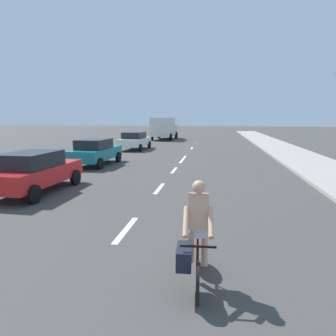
{
  "coord_description": "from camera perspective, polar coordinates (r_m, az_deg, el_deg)",
  "views": [
    {
      "loc": [
        2.22,
        0.92,
        2.84
      ],
      "look_at": [
        0.59,
        10.81,
        1.1
      ],
      "focal_mm": 31.28,
      "sensor_mm": 36.0,
      "label": 1
    }
  ],
  "objects": [
    {
      "name": "lane_stripe_3",
      "position": [
        11.86,
        -1.7,
        -4.0
      ],
      "size": [
        0.16,
        1.8,
        0.01
      ],
      "primitive_type": "cube",
      "color": "white",
      "rests_on": "ground"
    },
    {
      "name": "lane_stripe_6",
      "position": [
        21.05,
        3.22,
        2.07
      ],
      "size": [
        0.16,
        1.8,
        0.01
      ],
      "primitive_type": "cube",
      "color": "white",
      "rests_on": "ground"
    },
    {
      "name": "cyclist",
      "position": [
        5.07,
        5.3,
        -13.53
      ],
      "size": [
        0.65,
        1.71,
        1.82
      ],
      "rotation": [
        0.0,
        0.0,
        3.21
      ],
      "color": "black",
      "rests_on": "ground"
    },
    {
      "name": "parked_car_red",
      "position": [
        12.2,
        -24.59,
        -0.5
      ],
      "size": [
        2.0,
        4.21,
        1.57
      ],
      "rotation": [
        0.0,
        0.0,
        -0.02
      ],
      "color": "red",
      "rests_on": "ground"
    },
    {
      "name": "lane_stripe_4",
      "position": [
        15.94,
        1.21,
        -0.41
      ],
      "size": [
        0.16,
        1.8,
        0.01
      ],
      "primitive_type": "cube",
      "color": "white",
      "rests_on": "ground"
    },
    {
      "name": "lane_stripe_7",
      "position": [
        27.51,
        4.69,
        3.88
      ],
      "size": [
        0.16,
        1.8,
        0.01
      ],
      "primitive_type": "cube",
      "color": "white",
      "rests_on": "ground"
    },
    {
      "name": "parked_car_teal",
      "position": [
        18.12,
        -13.95,
        3.2
      ],
      "size": [
        2.05,
        4.24,
        1.57
      ],
      "rotation": [
        0.0,
        0.0,
        -0.03
      ],
      "color": "#14727A",
      "rests_on": "ground"
    },
    {
      "name": "lane_stripe_2",
      "position": [
        7.72,
        -8.19,
        -11.79
      ],
      "size": [
        0.16,
        1.8,
        0.01
      ],
      "primitive_type": "cube",
      "color": "white",
      "rests_on": "ground"
    },
    {
      "name": "parked_car_white",
      "position": [
        26.4,
        -6.49,
        5.42
      ],
      "size": [
        2.14,
        4.45,
        1.57
      ],
      "rotation": [
        0.0,
        0.0,
        -0.03
      ],
      "color": "white",
      "rests_on": "ground"
    },
    {
      "name": "lane_stripe_8",
      "position": [
        32.91,
        5.47,
        4.84
      ],
      "size": [
        0.16,
        1.8,
        0.01
      ],
      "primitive_type": "cube",
      "color": "white",
      "rests_on": "ground"
    },
    {
      "name": "sidewalk_strip",
      "position": [
        22.04,
        24.58,
        1.72
      ],
      "size": [
        3.6,
        80.0,
        0.14
      ],
      "primitive_type": "cube",
      "color": "#9E998E",
      "rests_on": "ground"
    },
    {
      "name": "lane_stripe_5",
      "position": [
        19.28,
        2.64,
        1.36
      ],
      "size": [
        0.16,
        1.8,
        0.01
      ],
      "primitive_type": "cube",
      "color": "white",
      "rests_on": "ground"
    },
    {
      "name": "lane_stripe_9",
      "position": [
        33.39,
        5.53,
        4.91
      ],
      "size": [
        0.16,
        1.8,
        0.01
      ],
      "primitive_type": "cube",
      "color": "white",
      "rests_on": "ground"
    },
    {
      "name": "ground_plane",
      "position": [
        19.42,
        2.69,
        1.41
      ],
      "size": [
        160.0,
        160.0,
        0.0
      ],
      "primitive_type": "plane",
      "color": "#423F3D"
    },
    {
      "name": "delivery_truck",
      "position": [
        38.32,
        -0.75,
        7.83
      ],
      "size": [
        2.89,
        6.34,
        2.8
      ],
      "rotation": [
        0.0,
        0.0,
        -0.04
      ],
      "color": "beige",
      "rests_on": "ground"
    }
  ]
}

